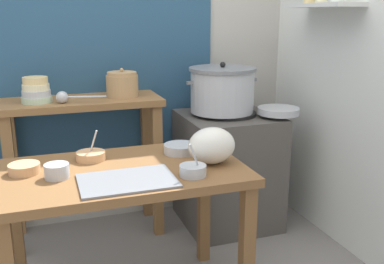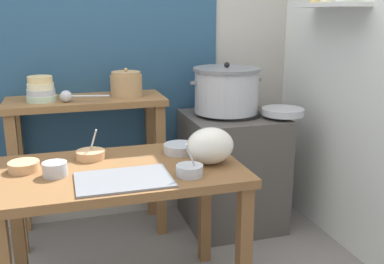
{
  "view_description": "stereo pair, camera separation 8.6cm",
  "coord_description": "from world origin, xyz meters",
  "px_view_note": "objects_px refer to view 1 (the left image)",
  "views": [
    {
      "loc": [
        -0.34,
        -1.88,
        1.4
      ],
      "look_at": [
        0.36,
        0.16,
        0.82
      ],
      "focal_mm": 41.05,
      "sensor_mm": 36.0,
      "label": 1
    },
    {
      "loc": [
        -0.26,
        -1.9,
        1.4
      ],
      "look_at": [
        0.36,
        0.16,
        0.82
      ],
      "focal_mm": 41.05,
      "sensor_mm": 36.0,
      "label": 2
    }
  ],
  "objects_px": {
    "ladle": "(64,97)",
    "prep_bowl_4": "(193,170)",
    "plastic_bag": "(212,146)",
    "stove_block": "(227,169)",
    "wide_pan": "(278,111)",
    "prep_bowl_3": "(24,168)",
    "clay_pot": "(122,84)",
    "bowl_stack_enamel": "(36,91)",
    "prep_table": "(124,191)",
    "serving_tray": "(127,181)",
    "steamer_pot": "(222,90)",
    "back_shelf_table": "(84,134)",
    "prep_bowl_2": "(91,155)",
    "prep_bowl_1": "(180,148)",
    "prep_bowl_0": "(57,170)"
  },
  "relations": [
    {
      "from": "bowl_stack_enamel",
      "to": "prep_bowl_4",
      "type": "distance_m",
      "value": 1.19
    },
    {
      "from": "clay_pot",
      "to": "prep_bowl_1",
      "type": "relative_size",
      "value": 1.18
    },
    {
      "from": "ladle",
      "to": "plastic_bag",
      "type": "bearing_deg",
      "value": -52.35
    },
    {
      "from": "back_shelf_table",
      "to": "prep_bowl_0",
      "type": "relative_size",
      "value": 9.1
    },
    {
      "from": "bowl_stack_enamel",
      "to": "prep_bowl_4",
      "type": "height_order",
      "value": "bowl_stack_enamel"
    },
    {
      "from": "prep_bowl_0",
      "to": "prep_bowl_3",
      "type": "relative_size",
      "value": 0.77
    },
    {
      "from": "stove_block",
      "to": "prep_bowl_1",
      "type": "height_order",
      "value": "stove_block"
    },
    {
      "from": "prep_table",
      "to": "clay_pot",
      "type": "bearing_deg",
      "value": 79.17
    },
    {
      "from": "back_shelf_table",
      "to": "prep_bowl_3",
      "type": "xyz_separation_m",
      "value": [
        -0.32,
        -0.74,
        0.06
      ]
    },
    {
      "from": "stove_block",
      "to": "clay_pot",
      "type": "height_order",
      "value": "clay_pot"
    },
    {
      "from": "back_shelf_table",
      "to": "prep_bowl_3",
      "type": "distance_m",
      "value": 0.81
    },
    {
      "from": "serving_tray",
      "to": "prep_table",
      "type": "bearing_deg",
      "value": 85.65
    },
    {
      "from": "stove_block",
      "to": "prep_bowl_3",
      "type": "height_order",
      "value": "stove_block"
    },
    {
      "from": "ladle",
      "to": "steamer_pot",
      "type": "bearing_deg",
      "value": -0.67
    },
    {
      "from": "steamer_pot",
      "to": "ladle",
      "type": "xyz_separation_m",
      "value": [
        -0.99,
        0.01,
        0.01
      ]
    },
    {
      "from": "ladle",
      "to": "prep_bowl_0",
      "type": "bearing_deg",
      "value": -96.69
    },
    {
      "from": "serving_tray",
      "to": "prep_bowl_0",
      "type": "relative_size",
      "value": 3.79
    },
    {
      "from": "bowl_stack_enamel",
      "to": "serving_tray",
      "type": "xyz_separation_m",
      "value": [
        0.34,
        -0.96,
        -0.24
      ]
    },
    {
      "from": "stove_block",
      "to": "prep_bowl_4",
      "type": "distance_m",
      "value": 1.11
    },
    {
      "from": "back_shelf_table",
      "to": "prep_bowl_0",
      "type": "xyz_separation_m",
      "value": [
        -0.19,
        -0.85,
        0.07
      ]
    },
    {
      "from": "steamer_pot",
      "to": "prep_bowl_4",
      "type": "xyz_separation_m",
      "value": [
        -0.52,
        -0.9,
        -0.18
      ]
    },
    {
      "from": "ladle",
      "to": "prep_bowl_3",
      "type": "height_order",
      "value": "ladle"
    },
    {
      "from": "plastic_bag",
      "to": "prep_bowl_1",
      "type": "relative_size",
      "value": 1.35
    },
    {
      "from": "steamer_pot",
      "to": "serving_tray",
      "type": "height_order",
      "value": "steamer_pot"
    },
    {
      "from": "serving_tray",
      "to": "ladle",
      "type": "bearing_deg",
      "value": 101.87
    },
    {
      "from": "prep_bowl_1",
      "to": "prep_bowl_4",
      "type": "height_order",
      "value": "prep_bowl_4"
    },
    {
      "from": "back_shelf_table",
      "to": "stove_block",
      "type": "xyz_separation_m",
      "value": [
        0.92,
        -0.13,
        -0.3
      ]
    },
    {
      "from": "back_shelf_table",
      "to": "stove_block",
      "type": "bearing_deg",
      "value": -8.02
    },
    {
      "from": "stove_block",
      "to": "plastic_bag",
      "type": "xyz_separation_m",
      "value": [
        -0.42,
        -0.76,
        0.42
      ]
    },
    {
      "from": "ladle",
      "to": "prep_bowl_4",
      "type": "relative_size",
      "value": 1.81
    },
    {
      "from": "clay_pot",
      "to": "serving_tray",
      "type": "bearing_deg",
      "value": -99.73
    },
    {
      "from": "clay_pot",
      "to": "bowl_stack_enamel",
      "type": "relative_size",
      "value": 1.13
    },
    {
      "from": "stove_block",
      "to": "back_shelf_table",
      "type": "bearing_deg",
      "value": 171.98
    },
    {
      "from": "prep_table",
      "to": "bowl_stack_enamel",
      "type": "xyz_separation_m",
      "value": [
        -0.35,
        0.79,
        0.36
      ]
    },
    {
      "from": "prep_bowl_2",
      "to": "prep_bowl_3",
      "type": "bearing_deg",
      "value": -163.24
    },
    {
      "from": "bowl_stack_enamel",
      "to": "prep_bowl_0",
      "type": "relative_size",
      "value": 1.65
    },
    {
      "from": "serving_tray",
      "to": "prep_bowl_1",
      "type": "relative_size",
      "value": 2.4
    },
    {
      "from": "prep_bowl_3",
      "to": "clay_pot",
      "type": "bearing_deg",
      "value": 51.92
    },
    {
      "from": "prep_bowl_2",
      "to": "clay_pot",
      "type": "bearing_deg",
      "value": 66.67
    },
    {
      "from": "plastic_bag",
      "to": "prep_bowl_4",
      "type": "distance_m",
      "value": 0.2
    },
    {
      "from": "plastic_bag",
      "to": "bowl_stack_enamel",
      "type": "bearing_deg",
      "value": 131.42
    },
    {
      "from": "plastic_bag",
      "to": "prep_bowl_0",
      "type": "distance_m",
      "value": 0.7
    },
    {
      "from": "prep_bowl_0",
      "to": "prep_bowl_4",
      "type": "xyz_separation_m",
      "value": [
        0.56,
        -0.17,
        -0.01
      ]
    },
    {
      "from": "serving_tray",
      "to": "prep_bowl_0",
      "type": "distance_m",
      "value": 0.31
    },
    {
      "from": "back_shelf_table",
      "to": "steamer_pot",
      "type": "bearing_deg",
      "value": -7.1
    },
    {
      "from": "stove_block",
      "to": "prep_bowl_4",
      "type": "height_order",
      "value": "prep_bowl_4"
    },
    {
      "from": "stove_block",
      "to": "wide_pan",
      "type": "distance_m",
      "value": 0.53
    },
    {
      "from": "clay_pot",
      "to": "prep_bowl_3",
      "type": "distance_m",
      "value": 0.97
    },
    {
      "from": "back_shelf_table",
      "to": "prep_bowl_4",
      "type": "distance_m",
      "value": 1.08
    },
    {
      "from": "back_shelf_table",
      "to": "serving_tray",
      "type": "distance_m",
      "value": 1.0
    }
  ]
}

